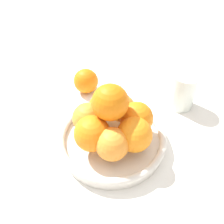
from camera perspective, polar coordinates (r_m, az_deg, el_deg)
The scene contains 5 objects.
ground_plane at distance 0.58m, azimuth 0.00°, elevation -8.11°, with size 4.00×4.00×0.00m, color white.
fruit_bowl at distance 0.56m, azimuth 0.00°, elevation -6.87°, with size 0.27×0.27×0.04m.
orange_pile at distance 0.51m, azimuth 0.03°, elevation -2.02°, with size 0.19×0.20×0.15m.
stray_orange at distance 0.72m, azimuth -6.81°, elevation 8.04°, with size 0.08×0.08×0.08m, color orange.
drinking_glass at distance 0.68m, azimuth 17.93°, elevation 5.24°, with size 0.08×0.08×0.11m, color silver.
Camera 1 is at (-0.23, -0.28, 0.45)m, focal length 35.00 mm.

